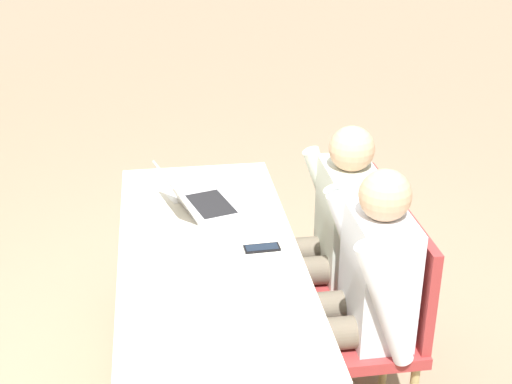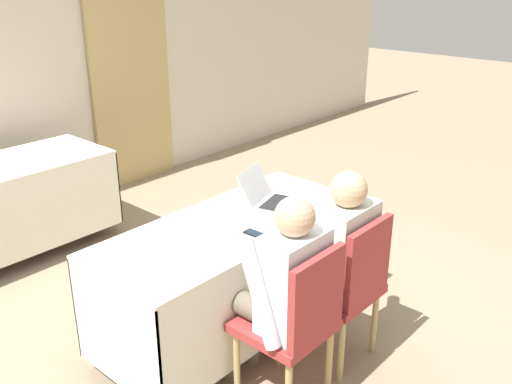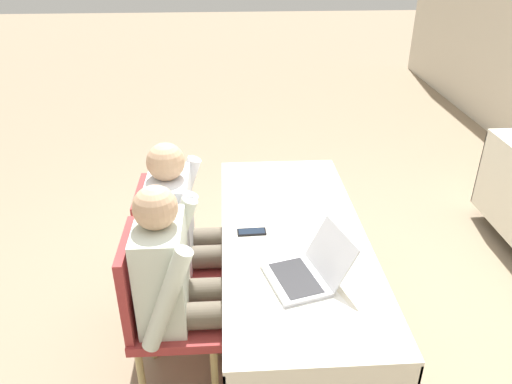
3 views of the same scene
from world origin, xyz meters
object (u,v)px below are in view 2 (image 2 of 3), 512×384
object	(u,v)px
person_white_shirt	(333,253)
chair_near_right	(347,284)
laptop	(271,198)
cell_phone	(256,234)
chair_near_left	(296,320)
person_checkered_shirt	(281,285)

from	to	relation	value
person_white_shirt	chair_near_right	bearing A→B (deg)	90.00
laptop	cell_phone	distance (m)	0.45
chair_near_right	laptop	bearing A→B (deg)	-101.23
chair_near_right	person_white_shirt	xyz separation A→B (m)	(0.00, 0.10, 0.16)
cell_phone	person_white_shirt	size ratio (longest dim) A/B	0.13
chair_near_left	person_checkered_shirt	world-z (taller)	person_checkered_shirt
chair_near_left	chair_near_right	xyz separation A→B (m)	(0.47, 0.00, 0.00)
chair_near_left	laptop	bearing A→B (deg)	-131.57
cell_phone	chair_near_left	world-z (taller)	chair_near_left
laptop	person_white_shirt	size ratio (longest dim) A/B	0.34
laptop	person_white_shirt	world-z (taller)	person_white_shirt
laptop	person_white_shirt	distance (m)	0.61
laptop	chair_near_left	distance (m)	0.95
laptop	chair_near_right	xyz separation A→B (m)	(-0.13, -0.68, -0.29)
cell_phone	person_white_shirt	world-z (taller)	person_white_shirt
chair_near_right	person_white_shirt	bearing A→B (deg)	-90.00
laptop	cell_phone	bearing A→B (deg)	-166.28
laptop	person_checkered_shirt	bearing A→B (deg)	-152.01
chair_near_right	person_checkered_shirt	distance (m)	0.50
laptop	cell_phone	xyz separation A→B (m)	(-0.39, -0.22, -0.04)
cell_phone	chair_near_left	size ratio (longest dim) A/B	0.16
chair_near_left	person_checkered_shirt	xyz separation A→B (m)	(0.00, 0.10, 0.16)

